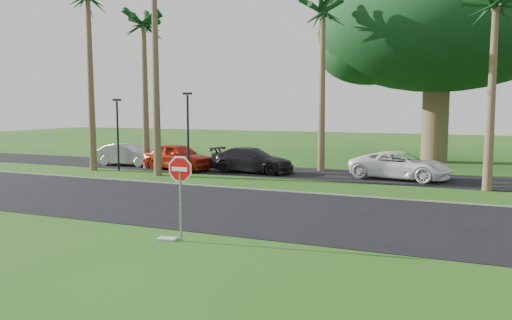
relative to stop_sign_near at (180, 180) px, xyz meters
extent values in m
plane|color=#214C13|center=(-0.50, 3.00, -1.77)|extent=(120.00, 120.00, 0.00)
cube|color=black|center=(-0.50, 5.00, -1.76)|extent=(120.00, 8.00, 0.02)
cube|color=black|center=(-0.50, 15.50, -1.76)|extent=(120.00, 5.00, 0.02)
cube|color=gray|center=(-0.50, 9.05, -1.74)|extent=(120.00, 0.12, 0.06)
cylinder|color=gray|center=(0.00, 0.00, -0.77)|extent=(0.07, 0.07, 2.00)
cylinder|color=white|center=(0.00, 0.00, 0.33)|extent=(1.05, 0.02, 1.05)
cylinder|color=red|center=(0.00, 0.00, 0.33)|extent=(0.90, 0.02, 0.90)
cube|color=white|center=(0.00, 0.00, 0.33)|extent=(0.50, 0.02, 0.12)
cone|color=brown|center=(-13.50, 12.00, 3.48)|extent=(0.44, 0.44, 10.50)
cone|color=brown|center=(-11.00, 14.00, 2.73)|extent=(0.44, 0.44, 9.00)
cone|color=brown|center=(-8.50, 11.50, 3.98)|extent=(0.44, 0.44, 11.50)
cone|color=brown|center=(-0.50, 17.00, 2.98)|extent=(0.44, 0.44, 9.50)
cone|color=brown|center=(8.50, 13.00, 2.48)|extent=(0.44, 0.44, 8.50)
cylinder|color=brown|center=(5.50, 25.00, 1.23)|extent=(1.80, 1.80, 6.00)
ellipsoid|color=#0E3217|center=(5.50, 25.00, 7.23)|extent=(16.50, 16.50, 8.25)
cylinder|color=black|center=(-12.00, 12.50, 0.33)|extent=(0.12, 0.12, 4.20)
cube|color=black|center=(-12.00, 12.50, 2.51)|extent=(0.45, 0.25, 0.12)
cylinder|color=black|center=(-6.50, 11.50, 0.48)|extent=(0.12, 0.12, 4.50)
cube|color=black|center=(-6.50, 11.50, 2.81)|extent=(0.45, 0.25, 0.12)
imported|color=#9D9EA4|center=(-12.96, 14.68, -1.06)|extent=(4.42, 1.77, 1.43)
imported|color=#A6200D|center=(-8.74, 14.10, -0.96)|extent=(5.05, 2.87, 1.62)
imported|color=black|center=(-4.04, 14.64, -1.05)|extent=(5.03, 2.08, 1.46)
imported|color=white|center=(4.33, 15.23, -1.04)|extent=(5.62, 3.31, 1.47)
cube|color=#A4A59D|center=(-0.45, -0.05, -1.74)|extent=(0.61, 0.45, 0.06)
camera|label=1|loc=(7.44, -12.16, 2.09)|focal=35.00mm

